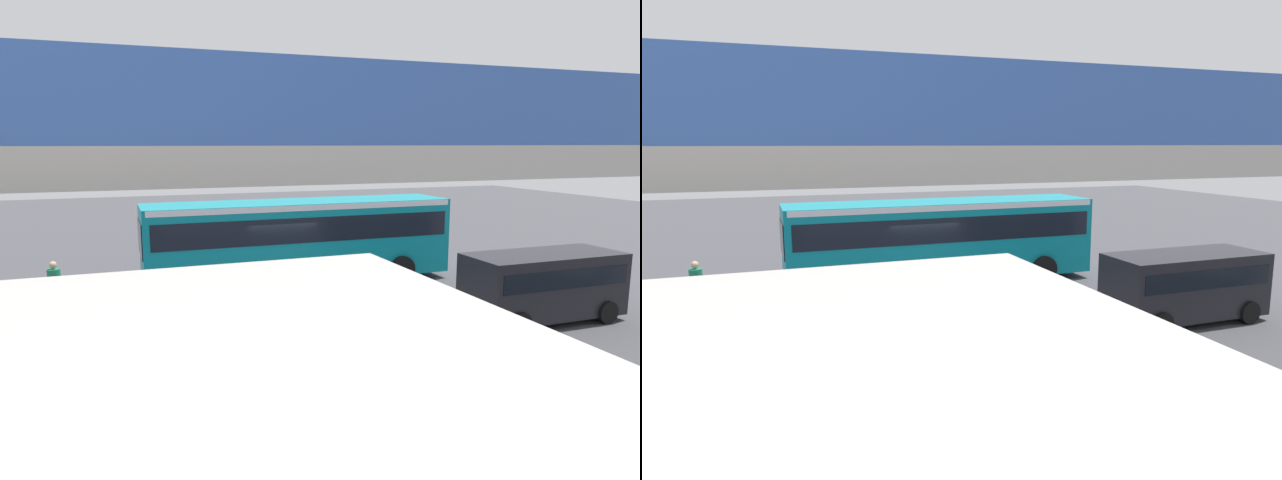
% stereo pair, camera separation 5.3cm
% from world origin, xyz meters
% --- Properties ---
extents(ground, '(80.00, 80.00, 0.00)m').
position_xyz_m(ground, '(0.00, 0.00, 0.00)').
color(ground, '#424247').
extents(city_bus, '(11.54, 2.85, 3.15)m').
position_xyz_m(city_bus, '(-1.03, -0.34, 1.88)').
color(city_bus, '#0C8493').
rests_on(city_bus, ground).
extents(parked_van, '(4.80, 2.17, 2.05)m').
position_xyz_m(parked_van, '(-6.44, 6.55, 1.18)').
color(parked_van, black).
rests_on(parked_van, ground).
extents(bicycle_black, '(1.77, 0.44, 0.96)m').
position_xyz_m(bicycle_black, '(-10.51, 2.35, 0.37)').
color(bicycle_black, black).
rests_on(bicycle_black, ground).
extents(bicycle_red, '(1.77, 0.44, 0.96)m').
position_xyz_m(bicycle_red, '(-9.68, 4.46, 0.37)').
color(bicycle_red, black).
rests_on(bicycle_red, ground).
extents(bicycle_green, '(1.77, 0.44, 0.96)m').
position_xyz_m(bicycle_green, '(-7.78, 3.24, 0.37)').
color(bicycle_green, black).
rests_on(bicycle_green, ground).
extents(pedestrian, '(0.38, 0.38, 1.79)m').
position_xyz_m(pedestrian, '(7.34, 1.34, 0.89)').
color(pedestrian, '#2D2D38').
rests_on(pedestrian, ground).
extents(lane_dash_leftmost, '(2.00, 0.20, 0.01)m').
position_xyz_m(lane_dash_leftmost, '(-8.00, -2.90, 0.00)').
color(lane_dash_leftmost, silver).
rests_on(lane_dash_leftmost, ground).
extents(lane_dash_left, '(2.00, 0.20, 0.01)m').
position_xyz_m(lane_dash_left, '(-4.00, -2.90, 0.00)').
color(lane_dash_left, silver).
rests_on(lane_dash_left, ground).
extents(lane_dash_centre, '(2.00, 0.20, 0.01)m').
position_xyz_m(lane_dash_centre, '(0.00, -2.90, 0.00)').
color(lane_dash_centre, silver).
rests_on(lane_dash_centre, ground).
extents(lane_dash_right, '(2.00, 0.20, 0.01)m').
position_xyz_m(lane_dash_right, '(4.00, -2.90, 0.00)').
color(lane_dash_right, silver).
rests_on(lane_dash_right, ground).
extents(lane_dash_rightmost, '(2.00, 0.20, 0.01)m').
position_xyz_m(lane_dash_rightmost, '(8.00, -2.90, 0.00)').
color(lane_dash_rightmost, silver).
rests_on(lane_dash_rightmost, ground).
extents(pedestrian_overpass, '(26.82, 2.60, 6.36)m').
position_xyz_m(pedestrian_overpass, '(0.00, 11.61, 4.66)').
color(pedestrian_overpass, '#B2ADA5').
rests_on(pedestrian_overpass, ground).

